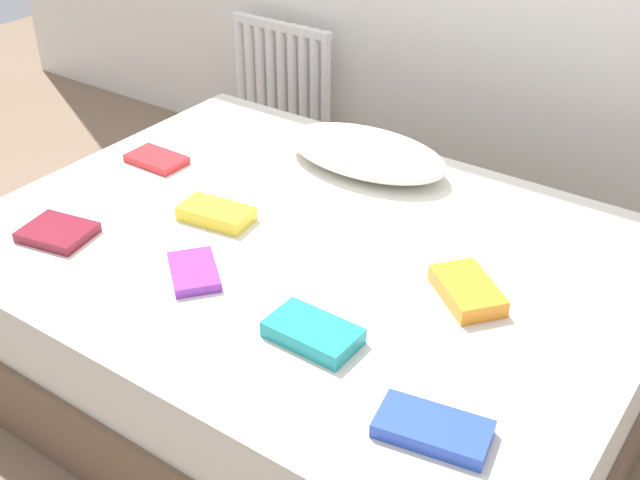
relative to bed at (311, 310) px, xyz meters
The scene contains 11 objects.
ground_plane 0.25m from the bed, ahead, with size 8.00×8.00×0.00m, color #7F6651.
bed is the anchor object (origin of this frame).
radiator 1.59m from the bed, 130.53° to the left, with size 0.55×0.04×0.55m.
pillow 0.61m from the bed, 103.94° to the left, with size 0.60×0.33×0.11m, color white.
textbook_red 0.80m from the bed, behind, with size 0.20×0.12×0.03m, color red.
textbook_teal 0.53m from the bed, 53.54° to the right, with size 0.23×0.13×0.04m, color teal.
textbook_maroon 0.80m from the bed, 147.13° to the right, with size 0.20×0.16×0.03m, color maroon.
textbook_blue 0.86m from the bed, 35.72° to the right, with size 0.24×0.12×0.04m, color #2847B7.
textbook_orange 0.57m from the bed, ahead, with size 0.22×0.13×0.05m, color orange.
textbook_yellow 0.42m from the bed, 168.48° to the right, with size 0.22×0.12×0.04m, color yellow.
textbook_purple 0.45m from the bed, 116.12° to the right, with size 0.19×0.13×0.03m, color purple.
Camera 1 is at (1.17, -1.61, 1.77)m, focal length 44.73 mm.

